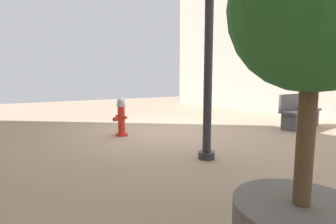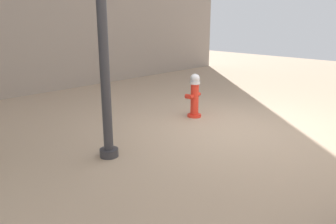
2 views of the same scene
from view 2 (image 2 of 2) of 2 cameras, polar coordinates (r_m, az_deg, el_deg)
ground_plane at (r=6.45m, az=10.92°, el=-2.69°), size 23.40×23.40×0.00m
fire_hydrant at (r=6.95m, az=4.55°, el=2.85°), size 0.37×0.40×0.91m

